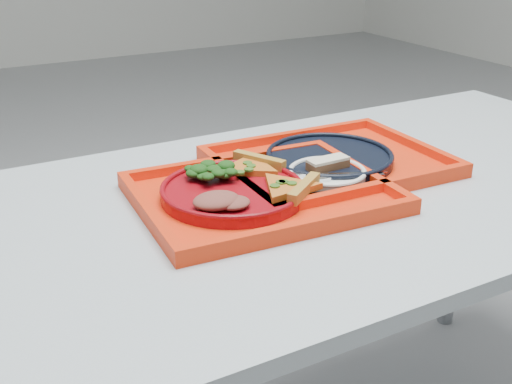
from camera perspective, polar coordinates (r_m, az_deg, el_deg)
table at (r=1.28m, az=6.67°, el=-2.49°), size 1.60×0.80×0.75m
tray_main at (r=1.18m, az=0.52°, el=-0.43°), size 0.47×0.38×0.01m
tray_far at (r=1.34m, az=6.52°, el=2.38°), size 0.46×0.36×0.01m
dinner_plate at (r=1.16m, az=-2.09°, el=-0.11°), size 0.26×0.26×0.02m
side_plate at (r=1.25m, az=6.34°, el=1.43°), size 0.15×0.15×0.01m
navy_plate at (r=1.33m, az=6.55°, el=2.94°), size 0.26×0.26×0.02m
pizza_slice_a at (r=1.14m, az=2.76°, el=0.61°), size 0.17×0.17×0.02m
pizza_slice_b at (r=1.23m, az=-0.56°, el=2.39°), size 0.17×0.16×0.02m
salad_heap at (r=1.19m, az=-3.90°, el=1.98°), size 0.08×0.07×0.04m
meat_portion at (r=1.08m, az=-3.56°, el=-0.76°), size 0.08×0.07×0.02m
dessert_bar at (r=1.26m, az=6.41°, el=2.51°), size 0.08×0.04×0.02m
knife at (r=1.23m, az=7.13°, el=1.59°), size 0.17×0.10×0.01m
fork at (r=1.22m, az=7.17°, el=1.31°), size 0.19×0.05×0.01m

